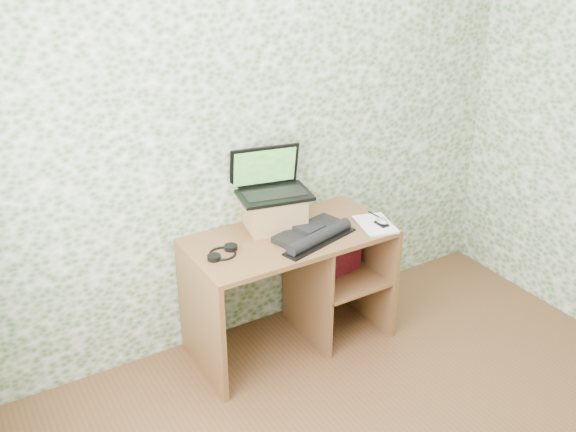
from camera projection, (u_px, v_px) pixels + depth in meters
wall_back at (263, 130)px, 3.72m from camera, size 3.50×0.00×3.50m
desk at (298, 269)px, 3.89m from camera, size 1.20×0.60×0.75m
riser at (274, 211)px, 3.78m from camera, size 0.38×0.33×0.20m
laptop at (270, 183)px, 3.74m from camera, size 0.46×0.37×0.28m
keyboard at (313, 234)px, 3.68m from camera, size 0.52×0.38×0.07m
headphones at (223, 253)px, 3.51m from camera, size 0.20×0.20×0.03m
notepad at (375, 224)px, 3.83m from camera, size 0.26×0.31×0.01m
mouse at (382, 222)px, 3.81m from camera, size 0.06×0.09×0.03m
pen at (376, 216)px, 3.91m from camera, size 0.02×0.14×0.01m
red_box at (343, 251)px, 3.99m from camera, size 0.26×0.11×0.30m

